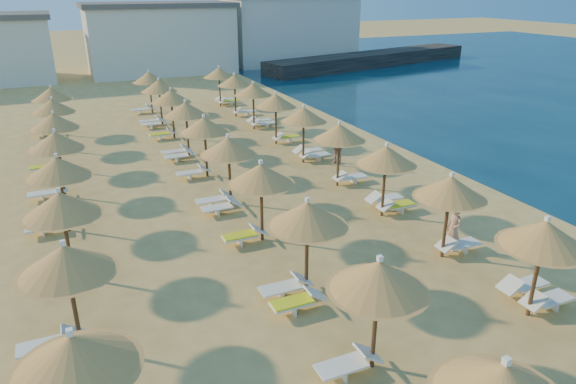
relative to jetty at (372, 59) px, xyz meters
name	(u,v)px	position (x,y,z in m)	size (l,w,h in m)	color
ground	(344,265)	(-26.73, -39.96, -0.75)	(220.00, 220.00, 0.00)	#DDB061
jetty	(372,59)	(0.00, 0.00, 0.00)	(30.00, 4.00, 1.50)	black
hotel_blocks	(163,37)	(-23.57, 5.63, 2.95)	(49.97, 9.80, 8.10)	silver
parasol_row_east	(339,133)	(-23.26, -33.22, 1.85)	(2.51, 40.77, 3.19)	brown
parasol_row_west	(228,147)	(-28.64, -33.22, 1.85)	(2.51, 40.77, 3.19)	brown
parasol_row_inland	(57,154)	(-35.34, -31.30, 1.85)	(2.51, 29.29, 3.19)	brown
loungers	(245,191)	(-27.85, -32.94, -0.41)	(15.17, 39.77, 0.66)	white
beachgoer_a	(454,229)	(-22.60, -40.59, 0.10)	(0.62, 0.41, 1.69)	tan
beachgoer_c	(337,146)	(-21.64, -30.25, 0.21)	(1.12, 0.47, 1.91)	tan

